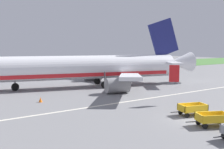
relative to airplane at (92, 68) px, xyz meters
name	(u,v)px	position (x,y,z in m)	size (l,w,h in m)	color
ground_plane	(195,120)	(-1.72, -21.42, -3.05)	(220.00, 220.00, 0.00)	slate
grass_strip	(23,71)	(-1.72, 33.61, -3.02)	(220.00, 28.00, 0.06)	#477A38
apron_stripe	(130,101)	(-1.72, -12.05, -3.05)	(120.00, 0.36, 0.01)	silver
airplane	(92,68)	(0.00, 0.00, 0.00)	(37.10, 30.08, 11.34)	silver
baggage_cart_second_in_row	(212,119)	(-2.13, -23.40, -2.45)	(3.52, 2.34, 1.07)	gold
baggage_cart_third_in_row	(192,109)	(-0.74, -20.29, -2.45)	(3.61, 2.08, 1.07)	gold
traffic_cone_near_plane	(40,100)	(-10.67, -6.63, -2.76)	(0.44, 0.44, 0.58)	orange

